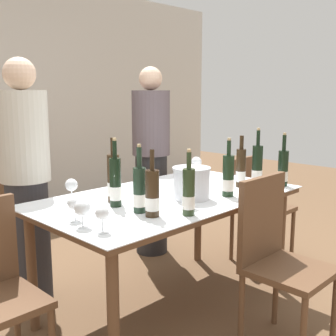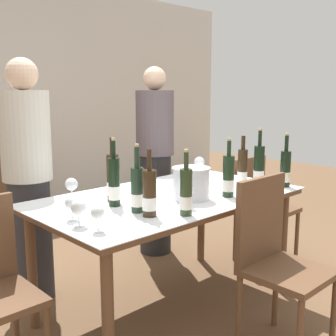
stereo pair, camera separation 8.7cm
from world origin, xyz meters
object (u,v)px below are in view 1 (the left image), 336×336
object	(u,v)px
dining_table	(168,206)
wine_glass_2	(102,214)
wine_bottle_8	(115,183)
wine_bottle_4	(189,193)
wine_glass_3	(71,186)
wine_glass_1	(189,192)
wine_bottle_5	(283,169)
wine_glass_5	(196,162)
wine_glass_0	(82,209)
wine_bottle_2	(241,169)
person_host	(26,183)
wine_bottle_0	(140,190)
wine_bottle_1	(257,168)
wine_bottle_3	(114,180)
chair_right_end	(255,200)
ice_bucket	(191,182)
wine_bottle_6	(152,195)
wine_bottle_7	(228,177)
wine_glass_4	(75,205)
chair_near_front	(276,251)
person_guest_left	(151,162)

from	to	relation	value
dining_table	wine_glass_2	xyz separation A→B (m)	(-0.73, -0.29, 0.16)
wine_bottle_8	wine_bottle_4	bearing A→B (deg)	-68.29
wine_glass_3	wine_glass_1	bearing A→B (deg)	-57.97
wine_bottle_5	wine_glass_5	world-z (taller)	wine_bottle_5
wine_bottle_8	wine_glass_0	xyz separation A→B (m)	(-0.36, -0.19, -0.04)
wine_bottle_2	wine_glass_3	size ratio (longest dim) A/B	2.61
wine_glass_5	person_host	bearing A→B (deg)	160.82
wine_bottle_0	wine_bottle_1	distance (m)	0.99
wine_bottle_3	wine_bottle_5	bearing A→B (deg)	-24.01
wine_bottle_3	wine_glass_5	distance (m)	1.02
wine_bottle_1	chair_right_end	distance (m)	0.77
wine_glass_0	wine_glass_3	size ratio (longest dim) A/B	1.00
wine_glass_1	wine_glass_2	bearing A→B (deg)	179.15
ice_bucket	wine_bottle_5	xyz separation A→B (m)	(0.73, -0.22, 0.02)
wine_bottle_6	wine_glass_5	bearing A→B (deg)	29.57
chair_right_end	wine_bottle_6	bearing A→B (deg)	-167.36
wine_bottle_1	wine_bottle_4	distance (m)	0.84
ice_bucket	wine_bottle_8	size ratio (longest dim) A/B	0.60
ice_bucket	wine_bottle_7	size ratio (longest dim) A/B	0.64
wine_glass_3	wine_glass_5	size ratio (longest dim) A/B	0.95
wine_glass_2	wine_bottle_4	bearing A→B (deg)	-11.36
wine_bottle_0	wine_bottle_7	size ratio (longest dim) A/B	1.02
wine_bottle_8	chair_right_end	bearing A→B (deg)	1.74
wine_bottle_2	wine_bottle_3	size ratio (longest dim) A/B	0.92
wine_bottle_3	wine_glass_5	world-z (taller)	wine_bottle_3
wine_glass_2	wine_glass_3	bearing A→B (deg)	70.06
wine_glass_5	wine_bottle_3	bearing A→B (deg)	-168.38
wine_glass_5	person_host	world-z (taller)	person_host
wine_glass_2	wine_bottle_1	bearing A→B (deg)	0.44
wine_bottle_1	wine_bottle_2	distance (m)	0.11
wine_bottle_0	chair_right_end	size ratio (longest dim) A/B	0.43
wine_glass_3	person_host	distance (m)	0.44
wine_bottle_7	wine_glass_1	distance (m)	0.38
wine_bottle_1	wine_glass_4	world-z (taller)	wine_bottle_1
wine_bottle_7	ice_bucket	bearing A→B (deg)	150.57
wine_bottle_8	wine_glass_4	size ratio (longest dim) A/B	3.11
ice_bucket	wine_bottle_0	world-z (taller)	wine_bottle_0
chair_near_front	chair_right_end	bearing A→B (deg)	38.17
dining_table	wine_glass_3	world-z (taller)	wine_glass_3
wine_bottle_8	wine_glass_0	world-z (taller)	wine_bottle_8
wine_bottle_2	chair_near_front	bearing A→B (deg)	-126.88
wine_glass_2	wine_bottle_6	bearing A→B (deg)	3.46
wine_bottle_5	wine_bottle_0	bearing A→B (deg)	169.27
wine_glass_4	person_guest_left	distance (m)	1.60
wine_bottle_0	wine_glass_2	distance (m)	0.37
wine_bottle_0	wine_bottle_7	world-z (taller)	wine_bottle_0
wine_bottle_8	wine_glass_3	world-z (taller)	wine_bottle_8
wine_glass_4	wine_glass_3	bearing A→B (deg)	59.58
wine_glass_0	wine_glass_2	distance (m)	0.13
wine_glass_1	person_guest_left	world-z (taller)	person_guest_left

